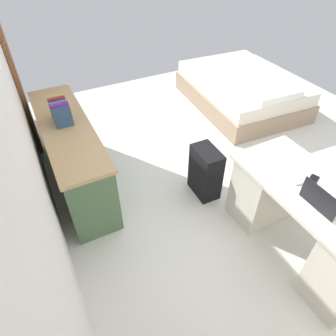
% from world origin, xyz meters
% --- Properties ---
extents(ground_plane, '(5.63, 5.63, 0.00)m').
position_xyz_m(ground_plane, '(0.00, 0.00, 0.00)').
color(ground_plane, silver).
extents(wall_back, '(4.63, 0.10, 2.54)m').
position_xyz_m(wall_back, '(0.00, 2.02, 1.27)').
color(wall_back, silver).
rests_on(wall_back, ground_plane).
extents(door_wooden, '(0.88, 0.05, 2.04)m').
position_xyz_m(door_wooden, '(1.76, 1.94, 1.02)').
color(door_wooden, brown).
rests_on(door_wooden, ground_plane).
extents(desk, '(1.44, 0.66, 0.73)m').
position_xyz_m(desk, '(-1.25, 0.06, 0.38)').
color(desk, silver).
rests_on(desk, ground_plane).
extents(credenza, '(1.80, 0.48, 0.79)m').
position_xyz_m(credenza, '(0.57, 1.64, 0.39)').
color(credenza, '#4C6B47').
rests_on(credenza, ground_plane).
extents(bed, '(1.99, 1.52, 0.58)m').
position_xyz_m(bed, '(1.19, -1.15, 0.24)').
color(bed, gray).
rests_on(bed, ground_plane).
extents(suitcase_black, '(0.37, 0.23, 0.58)m').
position_xyz_m(suitcase_black, '(-0.23, 0.43, 0.29)').
color(suitcase_black, black).
rests_on(suitcase_black, ground_plane).
extents(laptop, '(0.31, 0.22, 0.21)m').
position_xyz_m(laptop, '(-1.35, 0.16, 0.78)').
color(laptop, '#B7B7BC').
rests_on(laptop, desk).
extents(computer_mouse, '(0.06, 0.10, 0.03)m').
position_xyz_m(computer_mouse, '(-1.09, 0.12, 0.75)').
color(computer_mouse, white).
rests_on(computer_mouse, desk).
extents(cell_phone_by_mouse, '(0.12, 0.15, 0.01)m').
position_xyz_m(cell_phone_by_mouse, '(-1.12, -0.01, 0.74)').
color(cell_phone_by_mouse, black).
rests_on(cell_phone_by_mouse, desk).
extents(book_row, '(0.28, 0.17, 0.24)m').
position_xyz_m(book_row, '(0.64, 1.64, 0.89)').
color(book_row, navy).
rests_on(book_row, credenza).
extents(figurine_small, '(0.08, 0.08, 0.11)m').
position_xyz_m(figurine_small, '(0.93, 1.64, 0.84)').
color(figurine_small, '#4C7FBF').
rests_on(figurine_small, credenza).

